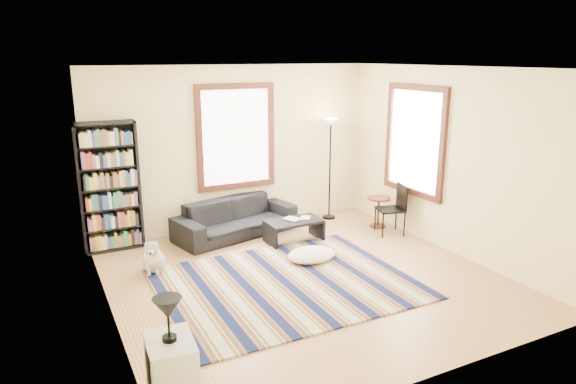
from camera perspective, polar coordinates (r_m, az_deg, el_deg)
name	(u,v)px	position (r m, az deg, el deg)	size (l,w,h in m)	color
floor	(304,281)	(7.14, 1.84, -9.90)	(5.00, 5.00, 0.10)	tan
ceiling	(306,64)	(6.47, 2.06, 14.08)	(5.00, 5.00, 0.10)	white
wall_back	(235,148)	(8.93, -5.96, 4.90)	(5.00, 0.10, 2.80)	#FFEAAB
wall_front	(446,240)	(4.68, 17.15, -5.09)	(5.00, 0.10, 2.80)	#FFEAAB
wall_left	(98,203)	(5.91, -20.31, -1.19)	(0.10, 5.00, 2.80)	#FFEAAB
wall_right	(453,161)	(8.17, 17.87, 3.31)	(0.10, 5.00, 2.80)	#FFEAAB
window_back	(236,137)	(8.82, -5.81, 6.10)	(1.20, 0.06, 1.60)	white
window_right	(415,141)	(8.66, 13.90, 5.57)	(0.06, 1.20, 1.60)	white
rug	(286,283)	(6.94, -0.23, -10.10)	(3.27, 2.62, 0.02)	#0C153C
sofa	(236,218)	(8.67, -5.85, -2.88)	(0.81, 2.08, 0.61)	black
bookshelf	(109,187)	(8.29, -19.25, 0.51)	(0.90, 0.30, 2.00)	black
coffee_table	(294,231)	(8.38, 0.66, -4.33)	(0.90, 0.50, 0.36)	black
book_a	(288,220)	(8.28, 0.05, -3.18)	(0.25, 0.19, 0.02)	beige
book_b	(301,218)	(8.43, 1.41, -2.87)	(0.16, 0.21, 0.02)	beige
floor_cushion	(312,255)	(7.65, 2.63, -6.97)	(0.74, 0.56, 0.19)	silver
floor_lamp	(330,169)	(9.40, 4.68, 2.52)	(0.30, 0.30, 1.86)	black
side_table	(378,212)	(9.19, 10.00, -2.22)	(0.40, 0.40, 0.54)	#4D2313
folding_chair	(390,210)	(8.82, 11.29, -1.93)	(0.42, 0.40, 0.86)	black
white_cabinet	(172,378)	(4.65, -12.75, -19.48)	(0.38, 0.50, 0.70)	silver
table_lamp	(168,319)	(4.37, -13.16, -13.62)	(0.24, 0.24, 0.38)	black
dog	(153,255)	(7.44, -14.74, -6.78)	(0.36, 0.51, 0.51)	#AFAFAF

